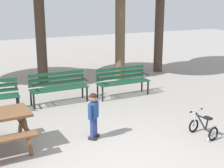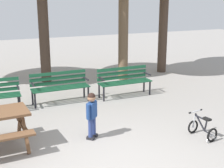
# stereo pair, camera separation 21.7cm
# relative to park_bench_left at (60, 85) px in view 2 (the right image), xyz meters

# --- Properties ---
(ground) EXTENTS (36.00, 36.00, 0.00)m
(ground) POSITION_rel_park_bench_left_xyz_m (0.03, -3.92, -0.51)
(ground) COLOR gray
(park_bench_left) EXTENTS (1.61, 0.48, 0.85)m
(park_bench_left) POSITION_rel_park_bench_left_xyz_m (0.00, 0.00, 0.00)
(park_bench_left) COLOR #195133
(park_bench_left) RESTS_ON ground
(park_bench_right) EXTENTS (1.60, 0.47, 0.85)m
(park_bench_right) POSITION_rel_park_bench_left_xyz_m (1.90, -0.17, 0.00)
(park_bench_right) COLOR #195133
(park_bench_right) RESTS_ON ground
(child_standing) EXTENTS (0.29, 0.29, 1.00)m
(child_standing) POSITION_rel_park_bench_left_xyz_m (0.01, -2.59, 0.07)
(child_standing) COLOR navy
(child_standing) RESTS_ON ground
(kids_bicycle) EXTENTS (0.45, 0.60, 0.54)m
(kids_bicycle) POSITION_rel_park_bench_left_xyz_m (2.17, -3.49, -0.31)
(kids_bicycle) COLOR black
(kids_bicycle) RESTS_ON ground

